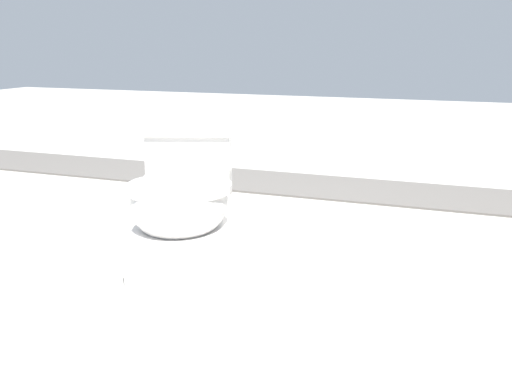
{
  "coord_description": "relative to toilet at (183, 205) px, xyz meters",
  "views": [
    {
      "loc": [
        2.02,
        0.94,
        0.84
      ],
      "look_at": [
        0.03,
        0.19,
        0.3
      ],
      "focal_mm": 42.0,
      "sensor_mm": 36.0,
      "label": 1
    }
  ],
  "objects": [
    {
      "name": "ground_plane",
      "position": [
        -0.03,
        0.11,
        -0.22
      ],
      "size": [
        14.0,
        14.0,
        0.0
      ],
      "primitive_type": "plane",
      "color": "#B7B2A8"
    },
    {
      "name": "gravel_strip",
      "position": [
        -1.34,
        0.61,
        -0.21
      ],
      "size": [
        0.56,
        8.0,
        0.01
      ],
      "primitive_type": "cube",
      "color": "#605B56",
      "rests_on": "ground"
    },
    {
      "name": "toilet",
      "position": [
        0.0,
        0.0,
        0.0
      ],
      "size": [
        0.72,
        0.55,
        0.52
      ],
      "rotation": [
        0.0,
        0.0,
        0.33
      ],
      "color": "white",
      "rests_on": "ground"
    }
  ]
}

